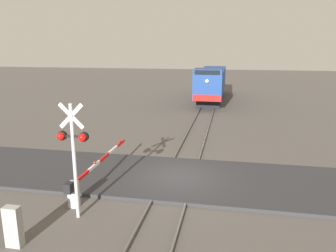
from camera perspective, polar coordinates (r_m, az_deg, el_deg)
ground_plane at (r=16.28m, az=1.86°, el=-9.25°), size 160.00×160.00×0.00m
rail_track_left at (r=16.37m, az=-0.64°, el=-8.83°), size 0.08×80.00×0.15m
rail_track_right at (r=16.16m, az=4.41°, el=-9.17°), size 0.08×80.00×0.15m
road_surface at (r=16.25m, az=1.87°, el=-9.01°), size 36.00×5.42×0.15m
locomotive at (r=39.95m, az=7.60°, el=7.57°), size 2.89×15.78×4.17m
crossing_signal at (r=12.35m, az=-16.17°, el=-3.63°), size 1.18×0.33×4.42m
crossing_gate at (r=14.80m, az=-14.26°, el=-8.94°), size 0.36×6.93×1.19m
utility_cabinet at (r=12.08m, az=-25.33°, el=-15.57°), size 0.52×0.30×1.40m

